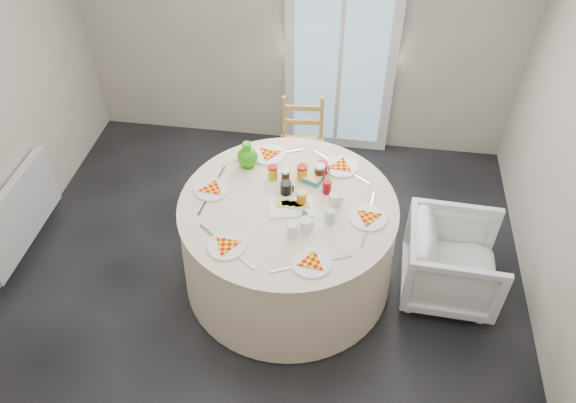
# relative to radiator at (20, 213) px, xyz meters

# --- Properties ---
(floor) EXTENTS (4.00, 4.00, 0.00)m
(floor) POSITION_rel_radiator_xyz_m (1.94, -0.20, -0.38)
(floor) COLOR black
(floor) RESTS_ON ground
(wall_back) EXTENTS (4.00, 0.02, 2.60)m
(wall_back) POSITION_rel_radiator_xyz_m (1.94, 1.80, 0.92)
(wall_back) COLOR #BCB5A3
(wall_back) RESTS_ON floor
(glass_door) EXTENTS (1.00, 0.08, 2.10)m
(glass_door) POSITION_rel_radiator_xyz_m (2.34, 1.75, 0.67)
(glass_door) COLOR silver
(glass_door) RESTS_ON floor
(radiator) EXTENTS (0.07, 1.00, 0.55)m
(radiator) POSITION_rel_radiator_xyz_m (0.00, 0.00, 0.00)
(radiator) COLOR silver
(radiator) RESTS_ON floor
(table) EXTENTS (1.58, 1.58, 0.80)m
(table) POSITION_rel_radiator_xyz_m (2.12, -0.00, -0.01)
(table) COLOR beige
(table) RESTS_ON floor
(wooden_chair) EXTENTS (0.41, 0.40, 0.86)m
(wooden_chair) POSITION_rel_radiator_xyz_m (2.08, 1.08, 0.09)
(wooden_chair) COLOR gold
(wooden_chair) RESTS_ON floor
(armchair) EXTENTS (0.66, 0.70, 0.69)m
(armchair) POSITION_rel_radiator_xyz_m (3.33, 0.04, 0.01)
(armchair) COLOR white
(armchair) RESTS_ON floor
(place_settings) EXTENTS (1.80, 1.80, 0.03)m
(place_settings) POSITION_rel_radiator_xyz_m (2.12, -0.00, 0.39)
(place_settings) COLOR white
(place_settings) RESTS_ON table
(jar_cluster) EXTENTS (0.51, 0.35, 0.13)m
(jar_cluster) POSITION_rel_radiator_xyz_m (2.16, 0.21, 0.44)
(jar_cluster) COLOR #904210
(jar_cluster) RESTS_ON table
(butter_tub) EXTENTS (0.15, 0.13, 0.05)m
(butter_tub) POSITION_rel_radiator_xyz_m (2.26, 0.25, 0.41)
(butter_tub) COLOR #1C81B4
(butter_tub) RESTS_ON table
(green_pitcher) EXTENTS (0.19, 0.19, 0.20)m
(green_pitcher) POSITION_rel_radiator_xyz_m (1.76, 0.37, 0.49)
(green_pitcher) COLOR #2EA60F
(green_pitcher) RESTS_ON table
(cheese_platter) EXTENTS (0.35, 0.26, 0.04)m
(cheese_platter) POSITION_rel_radiator_xyz_m (2.15, -0.04, 0.39)
(cheese_platter) COLOR white
(cheese_platter) RESTS_ON table
(mugs_glasses) EXTENTS (0.64, 0.64, 0.11)m
(mugs_glasses) POSITION_rel_radiator_xyz_m (2.27, -0.01, 0.43)
(mugs_glasses) COLOR #959595
(mugs_glasses) RESTS_ON table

